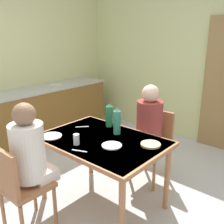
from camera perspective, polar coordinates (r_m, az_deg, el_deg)
The scene contains 17 objects.
ground_plane at distance 3.08m, azimuth -5.43°, elevation -18.30°, with size 6.16×6.16×0.00m, color #B9B9B9.
wall_back at distance 4.48m, azimuth 16.84°, elevation 11.19°, with size 4.37×0.10×2.72m, color #BFC789.
wall_left at distance 4.56m, azimuth -19.11°, elevation 11.08°, with size 0.10×3.56×2.72m, color #C4C68B.
kitchen_counter at distance 4.47m, azimuth -15.66°, elevation -0.68°, with size 0.61×2.53×0.91m.
dining_table at distance 2.66m, azimuth -2.13°, elevation -7.54°, with size 1.25×0.87×0.75m.
chair_near_diner at distance 2.52m, azimuth -19.74°, elevation -14.72°, with size 0.40×0.40×0.87m.
chair_far_diner at distance 3.24m, azimuth 9.13°, elevation -6.34°, with size 0.40×0.40×0.87m.
person_near_diner at distance 2.44m, azimuth -17.65°, elevation -7.96°, with size 0.30×0.37×0.77m.
person_far_diner at distance 3.03m, azimuth 8.02°, elevation -2.25°, with size 0.30×0.37×0.77m.
water_bottle_green_near at distance 2.71m, azimuth 1.09°, elevation -2.14°, with size 0.08×0.08×0.29m.
water_bottle_green_far at distance 2.93m, azimuth -0.61°, elevation -0.79°, with size 0.08×0.08×0.27m.
dinner_plate_near_left at distance 2.76m, azimuth -13.10°, elevation -5.15°, with size 0.21×0.21×0.01m, color white.
dinner_plate_near_right at distance 2.47m, azimuth -0.13°, elevation -7.37°, with size 0.19×0.19×0.01m, color white.
drinking_glass_by_near_diner at distance 2.52m, azimuth -7.82°, elevation -5.96°, with size 0.06×0.06×0.10m, color silver.
bread_plate_sliced at distance 2.52m, azimuth 8.45°, elevation -7.03°, with size 0.19×0.19×0.02m, color #DBB77A.
cutlery_knife_near at distance 2.97m, azimuth -6.55°, elevation -3.23°, with size 0.15×0.02×0.00m, color silver.
cutlery_fork_near at distance 2.40m, azimuth -7.14°, elevation -8.43°, with size 0.15×0.02×0.00m, color silver.
Camera 1 is at (1.83, -1.70, 1.80)m, focal length 41.80 mm.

